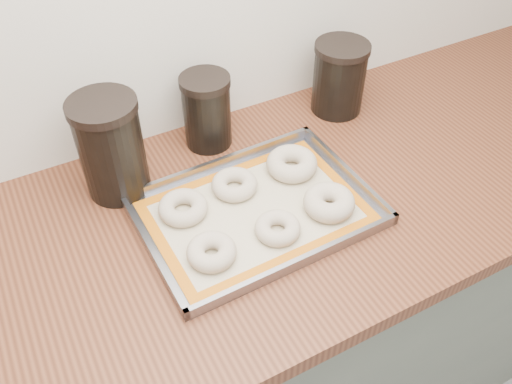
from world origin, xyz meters
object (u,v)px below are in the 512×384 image
bagel_back_mid (234,184)px  canister_mid (207,111)px  bagel_front_right (329,202)px  bagel_back_right (292,164)px  bagel_front_mid (278,228)px  bagel_back_left (183,208)px  canister_right (339,78)px  baking_tray (256,211)px  canister_left (111,147)px  bagel_front_left (212,252)px

bagel_back_mid → canister_mid: 0.19m
bagel_front_right → bagel_back_right: bearing=91.9°
bagel_front_mid → bagel_back_left: bearing=135.7°
canister_right → canister_mid: bearing=175.3°
baking_tray → canister_right: bearing=33.3°
bagel_front_mid → canister_left: bearing=129.6°
canister_right → bagel_front_mid: bearing=-138.5°
bagel_front_left → canister_right: 0.57m
baking_tray → bagel_front_right: (0.13, -0.06, 0.02)m
canister_mid → bagel_back_mid: bearing=-97.3°
canister_left → canister_mid: size_ratio=1.26×
bagel_front_left → bagel_back_left: size_ratio=0.94×
baking_tray → bagel_back_left: 0.15m
bagel_front_mid → canister_right: canister_right is taller
canister_right → bagel_back_right: bearing=-145.0°
bagel_front_mid → canister_left: size_ratio=0.41×
baking_tray → canister_right: canister_right is taller
bagel_front_mid → bagel_back_mid: bearing=97.2°
baking_tray → canister_left: 0.32m
baking_tray → canister_left: canister_left is taller
bagel_back_left → canister_left: canister_left is taller
bagel_back_left → canister_right: (0.48, 0.17, 0.07)m
baking_tray → bagel_back_left: bearing=153.6°
bagel_front_left → bagel_back_left: bearing=90.9°
bagel_front_mid → canister_mid: bearing=89.3°
baking_tray → bagel_front_mid: size_ratio=5.24×
bagel_back_mid → bagel_back_left: bearing=-174.2°
canister_left → canister_right: canister_left is taller
bagel_back_left → canister_mid: bearing=53.2°
bagel_front_right → canister_right: canister_right is taller
bagel_front_mid → canister_right: (0.34, 0.30, 0.07)m
canister_right → bagel_back_left: bearing=-161.0°
bagel_back_left → baking_tray: bearing=-26.4°
baking_tray → bagel_back_mid: size_ratio=4.86×
canister_left → bagel_back_mid: bearing=-31.3°
bagel_front_left → bagel_front_mid: bearing=-2.0°
canister_mid → canister_right: (0.34, -0.03, 0.00)m
bagel_back_right → canister_left: canister_left is taller
bagel_back_mid → canister_mid: bearing=82.7°
canister_left → canister_mid: 0.24m
canister_left → bagel_front_left: bearing=-71.6°
bagel_front_left → bagel_front_right: (0.26, 0.00, 0.00)m
canister_left → bagel_front_right: bearing=-37.3°
baking_tray → bagel_front_left: 0.15m
bagel_front_mid → bagel_back_right: bagel_back_right is taller
baking_tray → bagel_back_right: (0.13, 0.07, 0.02)m
bagel_back_mid → canister_mid: size_ratio=0.56×
baking_tray → bagel_back_right: size_ratio=4.22×
bagel_front_mid → bagel_back_mid: size_ratio=0.93×
baking_tray → bagel_back_mid: bearing=97.2°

